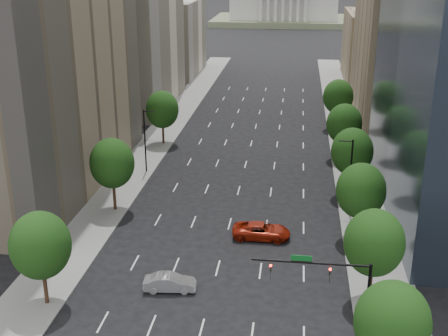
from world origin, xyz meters
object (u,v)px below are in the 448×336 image
at_px(traffic_signal, 336,283).
at_px(capitol, 284,3).
at_px(car_silver, 170,283).
at_px(car_red_far, 261,231).

distance_m(traffic_signal, capitol, 219.99).
xyz_separation_m(car_silver, car_red_far, (7.57, 11.43, 0.08)).
xyz_separation_m(capitol, car_red_far, (3.79, -202.76, -7.72)).
relative_size(capitol, car_silver, 12.59).
height_order(traffic_signal, capitol, capitol).
height_order(car_silver, car_red_far, car_red_far).
relative_size(car_silver, car_red_far, 0.77).
bearing_deg(car_red_far, car_silver, 146.61).
relative_size(capitol, car_red_far, 9.68).
xyz_separation_m(traffic_signal, car_red_far, (-6.74, 16.95, -4.31)).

